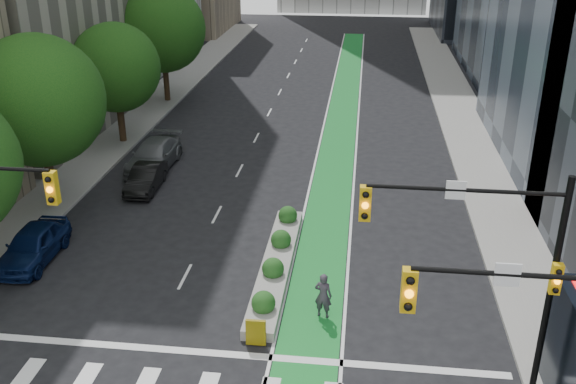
% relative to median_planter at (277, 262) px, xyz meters
% --- Properties ---
extents(ground, '(160.00, 160.00, 0.00)m').
position_rel_median_planter_xyz_m(ground, '(-1.20, -7.04, -0.37)').
color(ground, black).
rests_on(ground, ground).
extents(sidewalk_left, '(3.60, 90.00, 0.15)m').
position_rel_median_planter_xyz_m(sidewalk_left, '(-13.00, 17.96, -0.30)').
color(sidewalk_left, gray).
rests_on(sidewalk_left, ground).
extents(sidewalk_right, '(3.60, 90.00, 0.15)m').
position_rel_median_planter_xyz_m(sidewalk_right, '(10.60, 17.96, -0.30)').
color(sidewalk_right, gray).
rests_on(sidewalk_right, ground).
extents(bike_lane_paint, '(2.20, 70.00, 0.01)m').
position_rel_median_planter_xyz_m(bike_lane_paint, '(1.80, 22.96, -0.37)').
color(bike_lane_paint, '#167D2C').
rests_on(bike_lane_paint, ground).
extents(tree_mid, '(6.40, 6.40, 8.78)m').
position_rel_median_planter_xyz_m(tree_mid, '(-12.20, 4.96, 5.20)').
color(tree_mid, black).
rests_on(tree_mid, ground).
extents(tree_midfar, '(5.60, 5.60, 7.76)m').
position_rel_median_planter_xyz_m(tree_midfar, '(-12.20, 14.96, 4.57)').
color(tree_midfar, black).
rests_on(tree_midfar, ground).
extents(tree_far, '(6.60, 6.60, 9.00)m').
position_rel_median_planter_xyz_m(tree_far, '(-12.20, 24.96, 5.32)').
color(tree_far, black).
rests_on(tree_far, ground).
extents(signal_right, '(5.82, 0.51, 7.20)m').
position_rel_median_planter_xyz_m(signal_right, '(7.47, -6.57, 4.43)').
color(signal_right, black).
rests_on(signal_right, ground).
extents(signal_far_right, '(4.82, 0.51, 7.20)m').
position_rel_median_planter_xyz_m(signal_far_right, '(7.78, -11.07, 4.38)').
color(signal_far_right, black).
rests_on(signal_far_right, ground).
extents(median_planter, '(1.20, 10.26, 1.10)m').
position_rel_median_planter_xyz_m(median_planter, '(0.00, 0.00, 0.00)').
color(median_planter, gray).
rests_on(median_planter, ground).
extents(cyclist, '(0.75, 0.58, 1.82)m').
position_rel_median_planter_xyz_m(cyclist, '(2.18, -3.19, 0.54)').
color(cyclist, '#3A343E').
rests_on(cyclist, ground).
extents(parked_car_left_near, '(1.93, 4.59, 1.55)m').
position_rel_median_planter_xyz_m(parked_car_left_near, '(-10.49, -0.50, 0.40)').
color(parked_car_left_near, '#0B1A45').
rests_on(parked_car_left_near, ground).
extents(parked_car_left_mid, '(1.54, 4.08, 1.33)m').
position_rel_median_planter_xyz_m(parked_car_left_mid, '(-8.20, 7.65, 0.29)').
color(parked_car_left_mid, black).
rests_on(parked_car_left_mid, ground).
extents(parked_car_left_far, '(2.38, 5.53, 1.59)m').
position_rel_median_planter_xyz_m(parked_car_left_far, '(-8.75, 10.81, 0.42)').
color(parked_car_left_far, '#585A5D').
rests_on(parked_car_left_far, ground).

